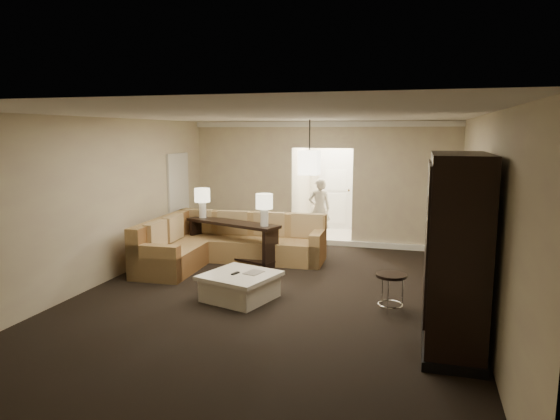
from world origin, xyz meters
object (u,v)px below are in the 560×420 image
(console_table, at_px, (232,238))
(armoire, at_px, (455,256))
(coffee_table, at_px, (240,286))
(drink_table, at_px, (391,285))
(person, at_px, (319,206))
(sectional_sofa, at_px, (223,244))

(console_table, relative_size, armoire, 0.91)
(coffee_table, distance_m, armoire, 3.30)
(coffee_table, bearing_deg, armoire, -16.60)
(coffee_table, height_order, drink_table, drink_table)
(armoire, distance_m, person, 6.16)
(sectional_sofa, distance_m, coffee_table, 2.26)
(sectional_sofa, xyz_separation_m, armoire, (4.13, -2.87, 0.74))
(person, bearing_deg, sectional_sofa, 37.22)
(sectional_sofa, bearing_deg, drink_table, -31.61)
(coffee_table, distance_m, drink_table, 2.28)
(console_table, height_order, drink_table, console_table)
(coffee_table, height_order, console_table, console_table)
(coffee_table, relative_size, drink_table, 2.28)
(sectional_sofa, xyz_separation_m, drink_table, (3.36, -1.87, 0.02))
(drink_table, bearing_deg, sectional_sofa, 150.87)
(console_table, bearing_deg, person, 82.53)
(console_table, distance_m, drink_table, 3.81)
(coffee_table, distance_m, console_table, 2.34)
(person, bearing_deg, coffee_table, 61.33)
(sectional_sofa, relative_size, console_table, 1.50)
(drink_table, bearing_deg, person, 113.47)
(coffee_table, xyz_separation_m, person, (0.31, 4.61, 0.61))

